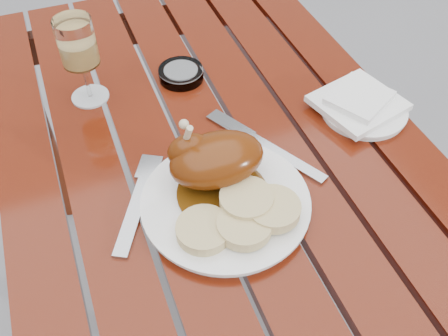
{
  "coord_description": "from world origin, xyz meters",
  "views": [
    {
      "loc": [
        -0.23,
        -0.69,
        1.43
      ],
      "look_at": [
        -0.01,
        -0.13,
        0.78
      ],
      "focal_mm": 40.0,
      "sensor_mm": 36.0,
      "label": 1
    }
  ],
  "objects_px": {
    "dinner_plate": "(226,203)",
    "ashtray": "(181,74)",
    "table": "(211,239)",
    "wine_glass": "(82,61)",
    "side_plate": "(363,110)"
  },
  "relations": [
    {
      "from": "dinner_plate",
      "to": "ashtray",
      "type": "relative_size",
      "value": 2.95
    },
    {
      "from": "table",
      "to": "side_plate",
      "type": "xyz_separation_m",
      "value": [
        0.32,
        -0.06,
        0.38
      ]
    },
    {
      "from": "dinner_plate",
      "to": "side_plate",
      "type": "height_order",
      "value": "dinner_plate"
    },
    {
      "from": "table",
      "to": "dinner_plate",
      "type": "xyz_separation_m",
      "value": [
        -0.03,
        -0.19,
        0.38
      ]
    },
    {
      "from": "dinner_plate",
      "to": "side_plate",
      "type": "xyz_separation_m",
      "value": [
        0.35,
        0.13,
        -0.0
      ]
    },
    {
      "from": "side_plate",
      "to": "ashtray",
      "type": "distance_m",
      "value": 0.4
    },
    {
      "from": "table",
      "to": "wine_glass",
      "type": "xyz_separation_m",
      "value": [
        -0.2,
        0.19,
        0.47
      ]
    },
    {
      "from": "wine_glass",
      "to": "ashtray",
      "type": "relative_size",
      "value": 1.87
    },
    {
      "from": "table",
      "to": "side_plate",
      "type": "height_order",
      "value": "side_plate"
    },
    {
      "from": "table",
      "to": "side_plate",
      "type": "relative_size",
      "value": 6.76
    },
    {
      "from": "table",
      "to": "wine_glass",
      "type": "distance_m",
      "value": 0.54
    },
    {
      "from": "wine_glass",
      "to": "side_plate",
      "type": "height_order",
      "value": "wine_glass"
    },
    {
      "from": "dinner_plate",
      "to": "ashtray",
      "type": "distance_m",
      "value": 0.37
    },
    {
      "from": "table",
      "to": "wine_glass",
      "type": "relative_size",
      "value": 6.48
    },
    {
      "from": "table",
      "to": "dinner_plate",
      "type": "height_order",
      "value": "dinner_plate"
    }
  ]
}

